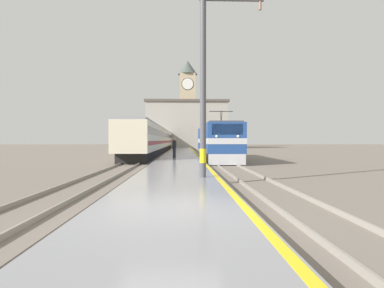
{
  "coord_description": "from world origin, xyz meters",
  "views": [
    {
      "loc": [
        0.32,
        -6.94,
        1.93
      ],
      "look_at": [
        1.32,
        28.11,
        1.48
      ],
      "focal_mm": 28.0,
      "sensor_mm": 36.0,
      "label": 1
    }
  ],
  "objects_px": {
    "passenger_train": "(157,140)",
    "clock_tower": "(188,101)",
    "person_on_platform": "(174,147)",
    "locomotive_train": "(216,142)",
    "catenary_mast": "(205,79)"
  },
  "relations": [
    {
      "from": "catenary_mast",
      "to": "locomotive_train",
      "type": "bearing_deg",
      "value": 82.09
    },
    {
      "from": "clock_tower",
      "to": "catenary_mast",
      "type": "bearing_deg",
      "value": -90.18
    },
    {
      "from": "clock_tower",
      "to": "passenger_train",
      "type": "bearing_deg",
      "value": -98.34
    },
    {
      "from": "passenger_train",
      "to": "person_on_platform",
      "type": "bearing_deg",
      "value": -80.94
    },
    {
      "from": "passenger_train",
      "to": "person_on_platform",
      "type": "height_order",
      "value": "passenger_train"
    },
    {
      "from": "person_on_platform",
      "to": "clock_tower",
      "type": "height_order",
      "value": "clock_tower"
    },
    {
      "from": "passenger_train",
      "to": "catenary_mast",
      "type": "distance_m",
      "value": 35.49
    },
    {
      "from": "locomotive_train",
      "to": "passenger_train",
      "type": "height_order",
      "value": "locomotive_train"
    },
    {
      "from": "locomotive_train",
      "to": "passenger_train",
      "type": "distance_m",
      "value": 19.77
    },
    {
      "from": "locomotive_train",
      "to": "person_on_platform",
      "type": "distance_m",
      "value": 4.94
    },
    {
      "from": "passenger_train",
      "to": "clock_tower",
      "type": "xyz_separation_m",
      "value": [
        5.32,
        36.3,
        10.96
      ]
    },
    {
      "from": "catenary_mast",
      "to": "clock_tower",
      "type": "xyz_separation_m",
      "value": [
        0.23,
        71.33,
        8.47
      ]
    },
    {
      "from": "locomotive_train",
      "to": "clock_tower",
      "type": "distance_m",
      "value": 55.8
    },
    {
      "from": "person_on_platform",
      "to": "clock_tower",
      "type": "xyz_separation_m",
      "value": [
        1.95,
        57.41,
        11.68
      ]
    },
    {
      "from": "passenger_train",
      "to": "clock_tower",
      "type": "height_order",
      "value": "clock_tower"
    }
  ]
}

